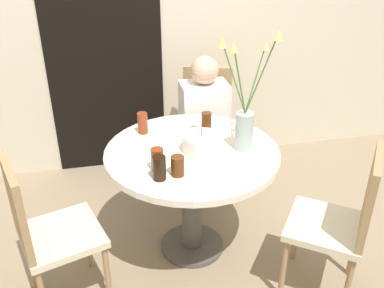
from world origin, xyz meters
name	(u,v)px	position (x,y,z in m)	size (l,w,h in m)	color
ground_plane	(192,247)	(0.00, 0.00, 0.00)	(16.00, 16.00, 0.00)	#89755B
wall_back	(158,9)	(0.00, 1.23, 1.30)	(8.00, 0.05, 2.60)	beige
doorway_panel	(104,49)	(-0.44, 1.20, 1.02)	(0.90, 0.01, 2.05)	black
dining_table	(192,171)	(0.00, 0.00, 0.58)	(1.02, 1.02, 0.73)	silver
chair_left_flank	(206,120)	(0.29, 0.83, 0.52)	(0.51, 0.51, 0.92)	beige
chair_right_flank	(44,228)	(-0.84, -0.27, 0.52)	(0.50, 0.50, 0.92)	beige
chair_near_front	(343,218)	(0.71, -0.52, 0.52)	(0.56, 0.56, 0.92)	beige
birthday_cake	(201,143)	(0.05, -0.02, 0.78)	(0.22, 0.22, 0.14)	white
flower_vase	(244,117)	(0.29, -0.04, 0.93)	(0.31, 0.22, 0.70)	#9EB2AD
side_plate	(175,134)	(-0.06, 0.22, 0.74)	(0.19, 0.19, 0.01)	white
drink_glass_0	(178,166)	(-0.13, -0.25, 0.78)	(0.07, 0.07, 0.11)	#51280F
drink_glass_1	(206,123)	(0.14, 0.21, 0.80)	(0.06, 0.06, 0.13)	#51280F
drink_glass_2	(159,168)	(-0.23, -0.27, 0.80)	(0.07, 0.07, 0.13)	black
drink_glass_3	(157,159)	(-0.23, -0.17, 0.79)	(0.07, 0.07, 0.13)	maroon
drink_glass_4	(143,123)	(-0.25, 0.29, 0.80)	(0.06, 0.06, 0.13)	maroon
person_woman	(204,130)	(0.24, 0.68, 0.51)	(0.34, 0.24, 1.08)	#383333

